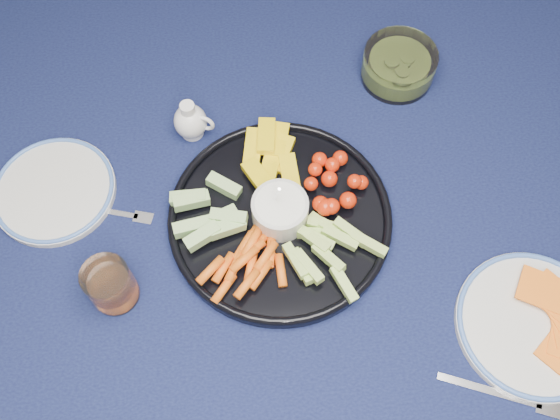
{
  "coord_description": "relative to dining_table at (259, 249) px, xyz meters",
  "views": [
    {
      "loc": [
        0.01,
        -0.41,
        1.63
      ],
      "look_at": [
        0.04,
        0.01,
        0.79
      ],
      "focal_mm": 40.0,
      "sensor_mm": 36.0,
      "label": 1
    }
  ],
  "objects": [
    {
      "name": "crudite_platter",
      "position": [
        0.03,
        0.01,
        0.11
      ],
      "size": [
        0.35,
        0.35,
        0.11
      ],
      "color": "black",
      "rests_on": "dining_table"
    },
    {
      "name": "side_plate_extra",
      "position": [
        -0.32,
        0.08,
        0.1
      ],
      "size": [
        0.19,
        0.19,
        0.02
      ],
      "color": "silver",
      "rests_on": "dining_table"
    },
    {
      "name": "fork_right",
      "position": [
        0.33,
        -0.28,
        0.09
      ],
      "size": [
        0.17,
        0.08,
        0.0
      ],
      "color": "white",
      "rests_on": "dining_table"
    },
    {
      "name": "cheese_plate",
      "position": [
        0.39,
        -0.19,
        0.1
      ],
      "size": [
        0.22,
        0.22,
        0.03
      ],
      "color": "silver",
      "rests_on": "dining_table"
    },
    {
      "name": "pickle_bowl",
      "position": [
        0.26,
        0.28,
        0.11
      ],
      "size": [
        0.13,
        0.13,
        0.06
      ],
      "color": "white",
      "rests_on": "dining_table"
    },
    {
      "name": "fork_left",
      "position": [
        -0.22,
        0.04,
        0.09
      ],
      "size": [
        0.14,
        0.05,
        0.0
      ],
      "color": "white",
      "rests_on": "dining_table"
    },
    {
      "name": "dining_table",
      "position": [
        0.0,
        0.0,
        0.0
      ],
      "size": [
        1.67,
        1.07,
        0.75
      ],
      "color": "#4A2F18",
      "rests_on": "ground"
    },
    {
      "name": "creamer_pitcher",
      "position": [
        -0.1,
        0.18,
        0.12
      ],
      "size": [
        0.07,
        0.06,
        0.08
      ],
      "color": "white",
      "rests_on": "dining_table"
    },
    {
      "name": "juice_tumbler",
      "position": [
        -0.21,
        -0.1,
        0.12
      ],
      "size": [
        0.07,
        0.07,
        0.08
      ],
      "color": "white",
      "rests_on": "dining_table"
    }
  ]
}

